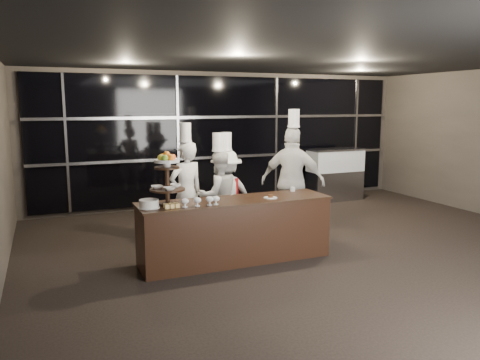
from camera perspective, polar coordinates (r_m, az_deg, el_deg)
name	(u,v)px	position (r m, az deg, el deg)	size (l,w,h in m)	color
room	(365,164)	(6.43, 14.95, 1.87)	(10.00, 10.00, 10.00)	black
window_wall	(229,139)	(10.74, -1.39, 5.04)	(8.60, 0.10, 2.80)	black
buffet_counter	(235,230)	(6.90, -0.57, -6.10)	(2.84, 0.74, 0.92)	black
display_stand	(167,175)	(6.41, -8.88, 0.60)	(0.48, 0.48, 0.74)	black
compotes	(202,200)	(6.38, -4.66, -2.45)	(0.55, 0.11, 0.12)	silver
layer_cake	(149,204)	(6.37, -11.04, -2.86)	(0.30, 0.30, 0.11)	white
pastry_squares	(171,206)	(6.33, -8.35, -3.11)	(0.19, 0.13, 0.05)	#F2CB76
small_plate	(270,197)	(6.91, 3.74, -2.09)	(0.20, 0.20, 0.05)	white
chef_cup	(293,189)	(7.47, 6.43, -1.11)	(0.08, 0.08, 0.07)	white
display_case	(335,172)	(11.43, 11.50, 1.00)	(1.32, 0.58, 1.24)	#A5A5AA
chef_a	(186,191)	(7.71, -6.56, -1.40)	(0.71, 0.57, 2.00)	white
chef_b	(219,195)	(7.90, -2.64, -1.80)	(0.78, 0.63, 1.82)	silver
chef_c	(226,193)	(8.06, -1.69, -1.61)	(1.01, 0.62, 1.82)	white
chef_d	(293,181)	(8.17, 6.44, -0.14)	(1.15, 1.08, 2.21)	silver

